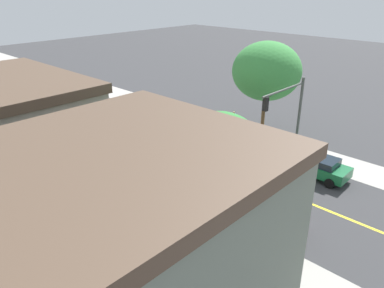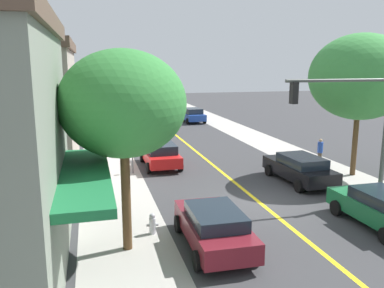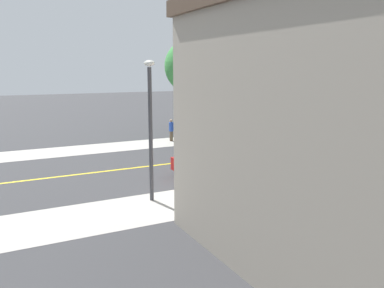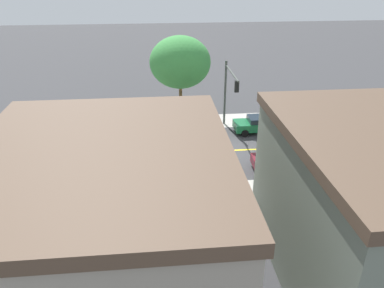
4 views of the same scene
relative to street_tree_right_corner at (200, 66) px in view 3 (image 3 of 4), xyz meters
The scene contains 15 objects.
ground_plane 9.51m from the street_tree_right_corner, 155.92° to the right, with size 140.00×140.00×0.00m, color #38383A.
sidewalk_left 14.80m from the street_tree_right_corner, 166.71° to the right, with size 3.33×126.00×0.01m, color #ADA8A0.
sidewalk_right 6.41m from the street_tree_right_corner, 103.56° to the right, with size 3.33×126.00×0.01m, color #ADA8A0.
road_centerline_stripe 9.51m from the street_tree_right_corner, 155.92° to the right, with size 0.20×126.00×0.00m, color yellow.
street_tree_right_corner is the anchor object (origin of this frame).
fire_hydrant 14.33m from the street_tree_right_corner, 157.28° to the right, with size 0.44×0.24×0.80m.
parking_meter 13.47m from the street_tree_right_corner, 164.10° to the left, with size 0.12×0.18×1.28m.
traffic_light_mast 5.23m from the street_tree_right_corner, 127.94° to the right, with size 5.19×0.32×5.93m.
street_lamp 15.59m from the street_tree_right_corner, 144.25° to the left, with size 0.70×0.36×5.66m.
red_sedan_left_curb 12.24m from the street_tree_right_corner, 156.18° to the left, with size 2.14×4.31×1.48m.
maroon_sedan_left_curb 13.35m from the street_tree_right_corner, 147.05° to the right, with size 2.13×4.51×1.43m.
green_sedan_right_curb 9.02m from the street_tree_right_corner, 118.63° to the right, with size 2.09×4.42×1.45m.
black_sedan_right_curb 6.05m from the street_tree_right_corner, behind, with size 2.27×4.83×1.48m.
pedestrian_blue_shirt 5.41m from the street_tree_right_corner, 99.39° to the left, with size 0.34×0.34×1.63m.
small_dog 5.56m from the street_tree_right_corner, 107.95° to the left, with size 0.71×0.54×0.56m.
Camera 3 is at (-20.07, 17.83, 5.30)m, focal length 36.90 mm.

